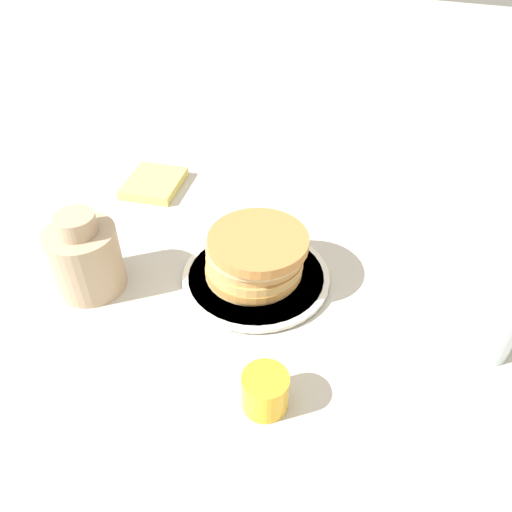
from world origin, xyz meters
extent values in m
plane|color=#BCB7AD|center=(0.00, 0.00, 0.00)|extent=(4.00, 4.00, 0.00)
cylinder|color=silver|center=(0.03, 0.02, 0.01)|extent=(0.23, 0.23, 0.01)
cylinder|color=silver|center=(0.03, 0.02, 0.01)|extent=(0.25, 0.25, 0.01)
cylinder|color=tan|center=(0.04, 0.01, 0.02)|extent=(0.16, 0.16, 0.01)
cylinder|color=#BC823E|center=(0.03, 0.02, 0.03)|extent=(0.16, 0.16, 0.01)
cylinder|color=tan|center=(0.03, 0.01, 0.04)|extent=(0.16, 0.16, 0.02)
cylinder|color=tan|center=(0.03, 0.01, 0.06)|extent=(0.16, 0.16, 0.02)
cylinder|color=tan|center=(0.03, 0.01, 0.08)|extent=(0.16, 0.16, 0.01)
cylinder|color=#B6793E|center=(0.02, 0.02, 0.09)|extent=(0.16, 0.16, 0.02)
cylinder|color=yellow|center=(-0.07, 0.24, 0.03)|extent=(0.06, 0.06, 0.06)
cylinder|color=tan|center=(0.29, 0.12, 0.06)|extent=(0.11, 0.11, 0.11)
cylinder|color=tan|center=(0.29, 0.12, 0.13)|extent=(0.06, 0.06, 0.03)
cylinder|color=silver|center=(-0.34, 0.04, 0.11)|extent=(0.08, 0.08, 0.21)
cube|color=#E5D166|center=(0.34, -0.18, 0.01)|extent=(0.13, 0.14, 0.02)
camera|label=1|loc=(-0.19, 0.61, 0.59)|focal=35.00mm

